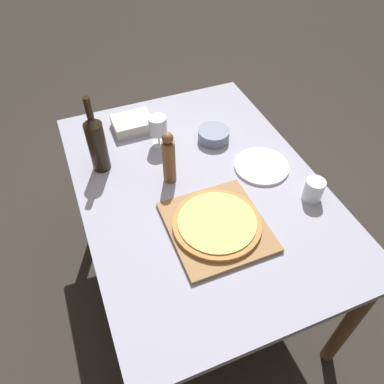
{
  "coord_description": "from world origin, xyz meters",
  "views": [
    {
      "loc": [
        -0.43,
        -0.99,
        1.88
      ],
      "look_at": [
        -0.06,
        -0.08,
        0.83
      ],
      "focal_mm": 35.0,
      "sensor_mm": 36.0,
      "label": 1
    }
  ],
  "objects_px": {
    "pizza": "(217,223)",
    "wine_bottle": "(97,142)",
    "pepper_mill": "(169,159)",
    "wine_glass": "(158,126)",
    "small_bowl": "(214,135)"
  },
  "relations": [
    {
      "from": "wine_bottle",
      "to": "pepper_mill",
      "type": "relative_size",
      "value": 1.44
    },
    {
      "from": "pizza",
      "to": "wine_glass",
      "type": "relative_size",
      "value": 2.21
    },
    {
      "from": "wine_bottle",
      "to": "wine_glass",
      "type": "height_order",
      "value": "wine_bottle"
    },
    {
      "from": "wine_bottle",
      "to": "wine_glass",
      "type": "distance_m",
      "value": 0.29
    },
    {
      "from": "wine_glass",
      "to": "small_bowl",
      "type": "bearing_deg",
      "value": -14.24
    },
    {
      "from": "wine_bottle",
      "to": "pepper_mill",
      "type": "xyz_separation_m",
      "value": [
        0.25,
        -0.18,
        -0.02
      ]
    },
    {
      "from": "small_bowl",
      "to": "pepper_mill",
      "type": "bearing_deg",
      "value": -148.07
    },
    {
      "from": "pepper_mill",
      "to": "small_bowl",
      "type": "xyz_separation_m",
      "value": [
        0.28,
        0.17,
        -0.09
      ]
    },
    {
      "from": "pepper_mill",
      "to": "pizza",
      "type": "bearing_deg",
      "value": -76.13
    },
    {
      "from": "pizza",
      "to": "pepper_mill",
      "type": "relative_size",
      "value": 1.36
    },
    {
      "from": "wine_bottle",
      "to": "wine_glass",
      "type": "bearing_deg",
      "value": 11.12
    },
    {
      "from": "wine_bottle",
      "to": "pepper_mill",
      "type": "height_order",
      "value": "wine_bottle"
    },
    {
      "from": "pizza",
      "to": "wine_bottle",
      "type": "xyz_separation_m",
      "value": [
        -0.32,
        0.49,
        0.11
      ]
    },
    {
      "from": "wine_bottle",
      "to": "small_bowl",
      "type": "distance_m",
      "value": 0.54
    },
    {
      "from": "wine_glass",
      "to": "small_bowl",
      "type": "xyz_separation_m",
      "value": [
        0.25,
        -0.06,
        -0.08
      ]
    }
  ]
}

